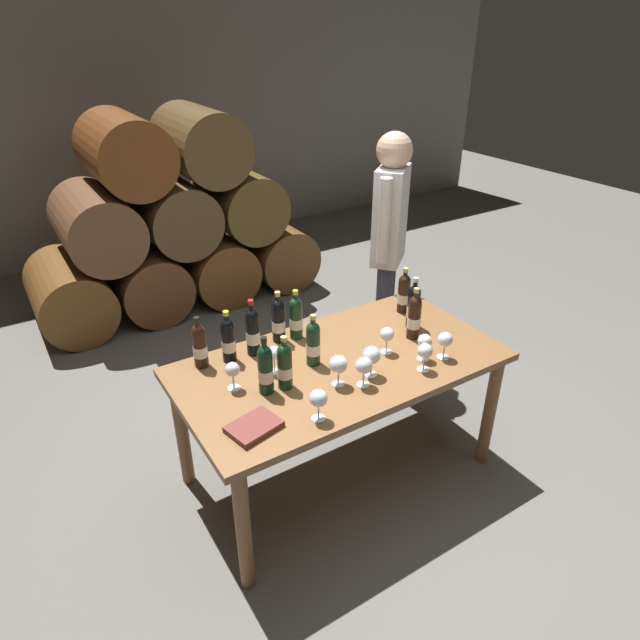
# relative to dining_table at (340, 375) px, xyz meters

# --- Properties ---
(ground_plane) EXTENTS (14.00, 14.00, 0.00)m
(ground_plane) POSITION_rel_dining_table_xyz_m (0.00, 0.00, -0.67)
(ground_plane) COLOR #66635E
(cellar_back_wall) EXTENTS (10.00, 0.24, 2.80)m
(cellar_back_wall) POSITION_rel_dining_table_xyz_m (0.00, 4.20, 0.73)
(cellar_back_wall) COLOR gray
(cellar_back_wall) RESTS_ON ground_plane
(barrel_stack) EXTENTS (2.49, 0.90, 1.69)m
(barrel_stack) POSITION_rel_dining_table_xyz_m (-0.00, 2.60, 0.06)
(barrel_stack) COLOR brown
(barrel_stack) RESTS_ON ground_plane
(dining_table) EXTENTS (1.70, 0.90, 0.76)m
(dining_table) POSITION_rel_dining_table_xyz_m (0.00, 0.00, 0.00)
(dining_table) COLOR brown
(dining_table) RESTS_ON ground_plane
(wine_bottle_0) EXTENTS (0.07, 0.07, 0.29)m
(wine_bottle_0) POSITION_rel_dining_table_xyz_m (-0.48, 0.32, 0.22)
(wine_bottle_0) COLOR black
(wine_bottle_0) RESTS_ON dining_table
(wine_bottle_1) EXTENTS (0.07, 0.07, 0.28)m
(wine_bottle_1) POSITION_rel_dining_table_xyz_m (-0.13, 0.06, 0.22)
(wine_bottle_1) COLOR #19381E
(wine_bottle_1) RESTS_ON dining_table
(wine_bottle_2) EXTENTS (0.07, 0.07, 0.28)m
(wine_bottle_2) POSITION_rel_dining_table_xyz_m (0.63, 0.25, 0.22)
(wine_bottle_2) COLOR black
(wine_bottle_2) RESTS_ON dining_table
(wine_bottle_3) EXTENTS (0.07, 0.07, 0.32)m
(wine_bottle_3) POSITION_rel_dining_table_xyz_m (-0.35, 0.31, 0.23)
(wine_bottle_3) COLOR black
(wine_bottle_3) RESTS_ON dining_table
(wine_bottle_4) EXTENTS (0.07, 0.07, 0.28)m
(wine_bottle_4) POSITION_rel_dining_table_xyz_m (-0.63, 0.34, 0.21)
(wine_bottle_4) COLOR black
(wine_bottle_4) RESTS_ON dining_table
(wine_bottle_5) EXTENTS (0.07, 0.07, 0.31)m
(wine_bottle_5) POSITION_rel_dining_table_xyz_m (0.55, 0.08, 0.22)
(wine_bottle_5) COLOR black
(wine_bottle_5) RESTS_ON dining_table
(wine_bottle_6) EXTENTS (0.07, 0.07, 0.28)m
(wine_bottle_6) POSITION_rel_dining_table_xyz_m (-0.35, -0.05, 0.21)
(wine_bottle_6) COLOR #19381E
(wine_bottle_6) RESTS_ON dining_table
(wine_bottle_7) EXTENTS (0.07, 0.07, 0.30)m
(wine_bottle_7) POSITION_rel_dining_table_xyz_m (-0.45, -0.03, 0.22)
(wine_bottle_7) COLOR black
(wine_bottle_7) RESTS_ON dining_table
(wine_bottle_8) EXTENTS (0.07, 0.07, 0.30)m
(wine_bottle_8) POSITION_rel_dining_table_xyz_m (-0.17, 0.35, 0.22)
(wine_bottle_8) COLOR black
(wine_bottle_8) RESTS_ON dining_table
(wine_bottle_9) EXTENTS (0.07, 0.07, 0.30)m
(wine_bottle_9) POSITION_rel_dining_table_xyz_m (0.48, -0.01, 0.22)
(wine_bottle_9) COLOR black
(wine_bottle_9) RESTS_ON dining_table
(wine_bottle_10) EXTENTS (0.07, 0.07, 0.29)m
(wine_bottle_10) POSITION_rel_dining_table_xyz_m (-0.07, 0.33, 0.22)
(wine_bottle_10) COLOR #19381E
(wine_bottle_10) RESTS_ON dining_table
(wine_glass_0) EXTENTS (0.08, 0.08, 0.16)m
(wine_glass_0) POSITION_rel_dining_table_xyz_m (-0.35, -0.34, 0.20)
(wine_glass_0) COLOR white
(wine_glass_0) RESTS_ON dining_table
(wine_glass_1) EXTENTS (0.07, 0.07, 0.15)m
(wine_glass_1) POSITION_rel_dining_table_xyz_m (0.37, -0.22, 0.20)
(wine_glass_1) COLOR white
(wine_glass_1) RESTS_ON dining_table
(wine_glass_2) EXTENTS (0.08, 0.08, 0.15)m
(wine_glass_2) POSITION_rel_dining_table_xyz_m (0.47, -0.26, 0.20)
(wine_glass_2) COLOR white
(wine_glass_2) RESTS_ON dining_table
(wine_glass_3) EXTENTS (0.07, 0.07, 0.15)m
(wine_glass_3) POSITION_rel_dining_table_xyz_m (-0.57, 0.07, 0.19)
(wine_glass_3) COLOR white
(wine_glass_3) RESTS_ON dining_table
(wine_glass_4) EXTENTS (0.07, 0.07, 0.15)m
(wine_glass_4) POSITION_rel_dining_table_xyz_m (0.25, -0.06, 0.20)
(wine_glass_4) COLOR white
(wine_glass_4) RESTS_ON dining_table
(wine_glass_5) EXTENTS (0.08, 0.08, 0.16)m
(wine_glass_5) POSITION_rel_dining_table_xyz_m (-0.03, -0.24, 0.20)
(wine_glass_5) COLOR white
(wine_glass_5) RESTS_ON dining_table
(wine_glass_6) EXTENTS (0.07, 0.07, 0.15)m
(wine_glass_6) POSITION_rel_dining_table_xyz_m (-0.34, 0.09, 0.20)
(wine_glass_6) COLOR white
(wine_glass_6) RESTS_ON dining_table
(wine_glass_7) EXTENTS (0.08, 0.08, 0.15)m
(wine_glass_7) POSITION_rel_dining_table_xyz_m (0.31, -0.29, 0.20)
(wine_glass_7) COLOR white
(wine_glass_7) RESTS_ON dining_table
(wine_glass_8) EXTENTS (0.09, 0.09, 0.16)m
(wine_glass_8) POSITION_rel_dining_table_xyz_m (0.06, -0.19, 0.21)
(wine_glass_8) COLOR white
(wine_glass_8) RESTS_ON dining_table
(wine_glass_9) EXTENTS (0.09, 0.09, 0.16)m
(wine_glass_9) POSITION_rel_dining_table_xyz_m (-0.13, -0.17, 0.21)
(wine_glass_9) COLOR white
(wine_glass_9) RESTS_ON dining_table
(tasting_notebook) EXTENTS (0.25, 0.20, 0.03)m
(tasting_notebook) POSITION_rel_dining_table_xyz_m (-0.62, -0.25, 0.11)
(tasting_notebook) COLOR brown
(tasting_notebook) RESTS_ON dining_table
(sommelier_presenting) EXTENTS (0.40, 0.35, 1.72)m
(sommelier_presenting) POSITION_rel_dining_table_xyz_m (0.90, 0.75, 0.37)
(sommelier_presenting) COLOR #383842
(sommelier_presenting) RESTS_ON ground_plane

